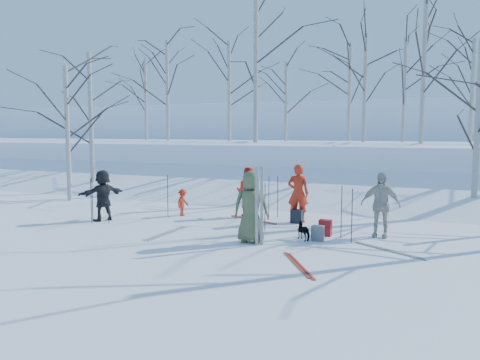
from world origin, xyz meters
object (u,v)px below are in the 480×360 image
at_px(skier_red_north, 298,193).
at_px(backpack_grey, 318,233).
at_px(skier_redor_behind, 248,192).
at_px(skier_cream_east, 380,205).
at_px(skier_red_seated, 183,202).
at_px(backpack_red, 325,228).
at_px(skier_olive_center, 251,207).
at_px(skier_grey_west, 103,195).
at_px(backpack_dark, 297,216).
at_px(dog, 305,231).

relative_size(skier_red_north, backpack_grey, 4.61).
distance_m(skier_redor_behind, skier_cream_east, 4.51).
bearing_deg(skier_red_seated, skier_redor_behind, -67.81).
xyz_separation_m(backpack_red, backpack_grey, (-0.04, -0.64, -0.02)).
bearing_deg(skier_olive_center, skier_grey_west, -21.99).
distance_m(skier_grey_west, backpack_dark, 5.93).
xyz_separation_m(skier_redor_behind, backpack_red, (2.97, -1.79, -0.58)).
height_order(skier_olive_center, skier_cream_east, skier_olive_center).
bearing_deg(dog, skier_olive_center, -18.23).
bearing_deg(backpack_red, skier_grey_west, -174.29).
relative_size(skier_red_seated, dog, 1.58).
distance_m(skier_cream_east, backpack_red, 1.53).
bearing_deg(skier_red_north, backpack_dark, 90.49).
distance_m(skier_cream_east, skier_grey_west, 8.13).
xyz_separation_m(backpack_grey, backpack_dark, (-1.15, 1.98, 0.01)).
bearing_deg(backpack_dark, skier_grey_west, -160.02).
distance_m(skier_olive_center, backpack_dark, 2.91).
bearing_deg(dog, skier_red_north, -121.36).
height_order(skier_red_north, dog, skier_red_north).
relative_size(skier_red_seated, skier_cream_east, 0.52).
bearing_deg(skier_redor_behind, skier_olive_center, 109.95).
bearing_deg(backpack_grey, backpack_dark, 120.05).
bearing_deg(backpack_dark, dog, -67.95).
xyz_separation_m(skier_red_seated, skier_grey_west, (-1.82, -1.68, 0.35)).
bearing_deg(skier_redor_behind, dog, 132.08).
xyz_separation_m(skier_olive_center, skier_grey_west, (-5.23, 0.79, -0.11)).
xyz_separation_m(skier_cream_east, backpack_dark, (-2.51, 0.92, -0.64)).
bearing_deg(backpack_red, skier_red_north, 128.48).
bearing_deg(skier_grey_west, skier_red_seated, 156.27).
xyz_separation_m(skier_olive_center, skier_red_north, (0.30, 2.98, -0.01)).
height_order(skier_red_seated, skier_grey_west, skier_grey_west).
height_order(skier_olive_center, skier_redor_behind, skier_olive_center).
distance_m(skier_olive_center, skier_grey_west, 5.29).
height_order(backpack_grey, backpack_dark, backpack_dark).
xyz_separation_m(skier_grey_west, backpack_grey, (6.69, 0.03, -0.59)).
xyz_separation_m(dog, backpack_red, (0.36, 0.69, -0.02)).
bearing_deg(skier_olive_center, backpack_grey, -164.00).
relative_size(skier_grey_west, backpack_grey, 4.11).
bearing_deg(skier_grey_west, dog, 113.31).
bearing_deg(skier_grey_west, skier_red_north, 135.09).
height_order(skier_redor_behind, backpack_red, skier_redor_behind).
height_order(skier_grey_west, backpack_red, skier_grey_west).
distance_m(dog, backpack_dark, 2.20).
relative_size(skier_redor_behind, backpack_red, 3.76).
xyz_separation_m(skier_grey_west, backpack_red, (6.73, 0.67, -0.57)).
bearing_deg(backpack_dark, skier_cream_east, -20.24).
relative_size(skier_grey_west, backpack_dark, 3.91).
xyz_separation_m(skier_olive_center, backpack_grey, (1.46, 0.82, -0.70)).
height_order(skier_red_seated, backpack_grey, skier_red_seated).
height_order(skier_red_seated, backpack_red, skier_red_seated).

